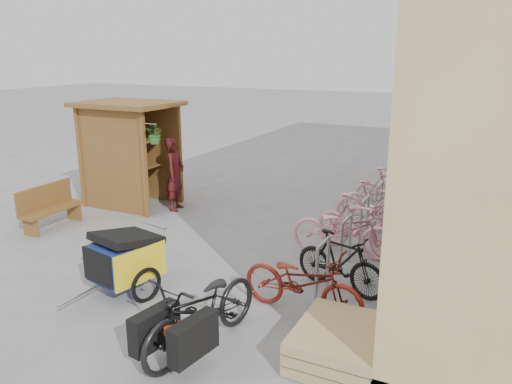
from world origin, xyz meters
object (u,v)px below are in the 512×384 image
at_px(bike_5, 375,205).
at_px(kiosk, 126,139).
at_px(shopping_carts, 432,174).
at_px(bike_4, 381,216).
at_px(bike_3, 359,225).
at_px(child_trailer, 125,257).
at_px(person_kiosk, 175,174).
at_px(bike_7, 392,191).
at_px(pallet_stack, 340,344).
at_px(bike_0, 302,282).
at_px(bike_2, 344,229).
at_px(bike_6, 379,198).
at_px(cargo_bike, 201,311).
at_px(bike_1, 340,262).
at_px(bench, 50,206).

bearing_deg(bike_5, kiosk, 96.38).
relative_size(shopping_carts, bike_4, 1.22).
height_order(bike_3, bike_4, bike_3).
bearing_deg(child_trailer, person_kiosk, 127.44).
bearing_deg(bike_7, pallet_stack, -170.80).
bearing_deg(child_trailer, bike_3, 60.65).
distance_m(child_trailer, bike_7, 6.27).
bearing_deg(pallet_stack, bike_0, 134.07).
bearing_deg(pallet_stack, bike_4, 96.63).
height_order(bike_2, bike_6, bike_2).
height_order(cargo_bike, bike_3, bike_3).
bearing_deg(person_kiosk, cargo_bike, -153.52).
bearing_deg(bike_6, bike_3, 165.61).
relative_size(shopping_carts, bike_0, 1.04).
distance_m(pallet_stack, bike_7, 5.96).
height_order(kiosk, bike_0, kiosk).
bearing_deg(person_kiosk, bike_0, -138.14).
relative_size(child_trailer, bike_1, 1.13).
distance_m(bench, shopping_carts, 8.86).
height_order(bike_0, bike_7, bike_7).
relative_size(pallet_stack, bike_4, 0.79).
bearing_deg(bike_5, pallet_stack, -174.00).
distance_m(shopping_carts, bike_6, 2.37).
xyz_separation_m(bike_3, bike_6, (-0.13, 2.19, -0.10)).
height_order(kiosk, pallet_stack, kiosk).
relative_size(person_kiosk, bike_0, 0.93).
bearing_deg(bike_3, pallet_stack, -153.49).
bearing_deg(cargo_bike, person_kiosk, 137.60).
bearing_deg(person_kiosk, bike_1, -128.18).
distance_m(bike_3, bike_6, 2.20).
bearing_deg(bike_7, kiosk, 113.14).
distance_m(kiosk, bike_1, 6.23).
relative_size(bench, bike_4, 0.92).
height_order(pallet_stack, bike_3, bike_3).
height_order(child_trailer, bike_1, child_trailer).
height_order(bike_0, bike_4, bike_0).
bearing_deg(bike_5, bike_4, -155.88).
xyz_separation_m(shopping_carts, bike_1, (-0.53, -5.98, -0.12)).
height_order(child_trailer, bike_6, child_trailer).
height_order(bench, bike_7, bike_7).
xyz_separation_m(bench, bike_4, (6.17, 2.46, -0.05)).
relative_size(child_trailer, bike_3, 0.97).
height_order(bench, shopping_carts, shopping_carts).
relative_size(cargo_bike, bike_5, 1.25).
bearing_deg(bike_1, bike_7, 17.07).
relative_size(bike_2, bike_3, 1.05).
bearing_deg(bike_0, bike_7, 4.32).
height_order(kiosk, shopping_carts, kiosk).
bearing_deg(child_trailer, bike_7, 76.92).
bearing_deg(bike_5, bike_7, -6.50).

